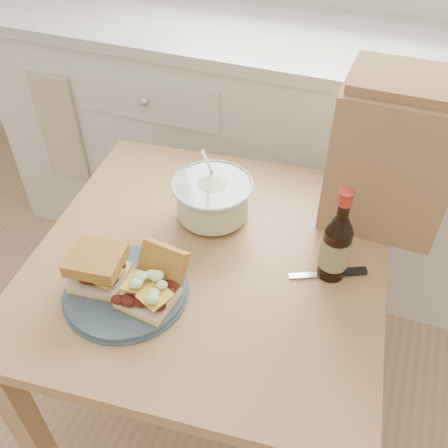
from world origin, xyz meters
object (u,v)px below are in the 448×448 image
(dining_table, at_px, (210,283))
(paper_bag, at_px, (391,161))
(plate, at_px, (126,291))
(coleslaw_bowl, at_px, (213,200))
(beer_bottle, at_px, (336,245))

(dining_table, distance_m, paper_bag, 0.55)
(dining_table, height_order, plate, plate)
(dining_table, distance_m, plate, 0.25)
(plate, xyz_separation_m, coleslaw_bowl, (0.09, 0.32, 0.05))
(coleslaw_bowl, distance_m, paper_bag, 0.46)
(dining_table, distance_m, coleslaw_bowl, 0.22)
(dining_table, relative_size, paper_bag, 2.50)
(dining_table, height_order, beer_bottle, beer_bottle)
(paper_bag, bearing_deg, coleslaw_bowl, -160.05)
(dining_table, height_order, paper_bag, paper_bag)
(coleslaw_bowl, height_order, beer_bottle, beer_bottle)
(dining_table, distance_m, beer_bottle, 0.36)
(beer_bottle, relative_size, paper_bag, 0.66)
(plate, height_order, beer_bottle, beer_bottle)
(paper_bag, bearing_deg, beer_bottle, -106.63)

